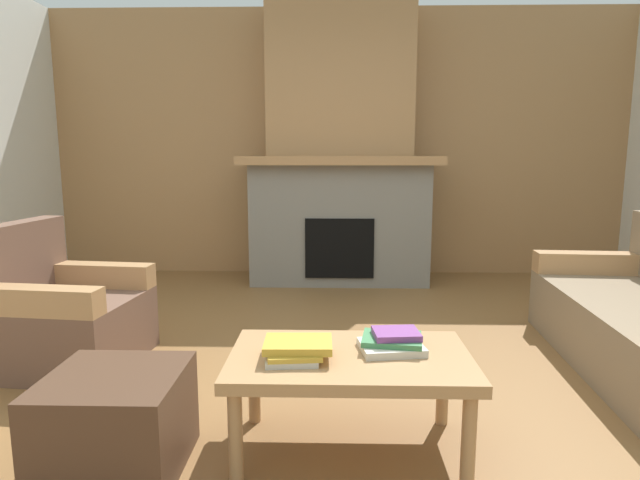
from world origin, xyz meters
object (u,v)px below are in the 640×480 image
(coffee_table, at_px, (350,367))
(ottoman, at_px, (116,422))
(fireplace, at_px, (340,163))
(armchair, at_px, (62,316))

(coffee_table, relative_size, ottoman, 1.92)
(fireplace, relative_size, coffee_table, 2.70)
(coffee_table, xyz_separation_m, ottoman, (-0.93, -0.16, -0.18))
(coffee_table, bearing_deg, ottoman, -170.11)
(fireplace, distance_m, armchair, 2.93)
(armchair, relative_size, ottoman, 1.63)
(fireplace, xyz_separation_m, ottoman, (-0.91, -3.32, -0.96))
(coffee_table, height_order, ottoman, coffee_table)
(armchair, bearing_deg, ottoman, -54.83)
(fireplace, xyz_separation_m, coffee_table, (0.01, -3.16, -0.79))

